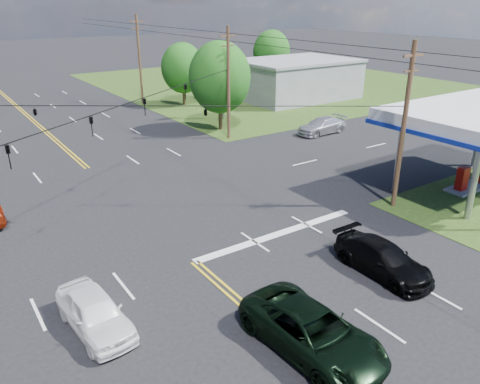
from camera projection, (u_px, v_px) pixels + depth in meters
ground at (129, 205)px, 28.06m from camera, size 280.00×280.00×0.00m
grass_ne at (268, 82)px, 70.76m from camera, size 46.00×48.00×0.03m
stop_bar at (278, 234)px, 24.55m from camera, size 10.00×0.50×0.02m
retail_ne at (295, 80)px, 58.15m from camera, size 14.00×10.00×4.40m
pole_se at (404, 126)px, 26.09m from camera, size 1.60×0.28×9.50m
pole_ne at (228, 82)px, 39.85m from camera, size 1.60×0.28×9.50m
pole_right_far at (139, 58)px, 54.27m from camera, size 1.60×0.28×10.00m
span_wire_signals at (120, 106)px, 25.78m from camera, size 26.00×18.00×1.13m
power_lines at (129, 61)px, 23.26m from camera, size 26.04×100.00×0.64m
tree_right_a at (220, 77)px, 42.68m from camera, size 5.70×5.70×8.18m
tree_right_b at (183, 68)px, 53.40m from camera, size 4.94×4.94×7.09m
tree_far_r at (272, 52)px, 66.98m from camera, size 5.32×5.32×7.63m
pickup_dkgreen at (312, 331)px, 16.17m from camera, size 2.92×5.77×1.56m
suv_black at (383, 259)px, 20.88m from camera, size 2.05×4.88×1.41m
pickup_white at (95, 312)px, 17.24m from camera, size 2.09×4.46×1.47m
sedan_far at (322, 126)px, 42.88m from camera, size 5.10×2.19×1.46m
polesign_ne at (223, 66)px, 46.46m from camera, size 1.96×0.41×7.07m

